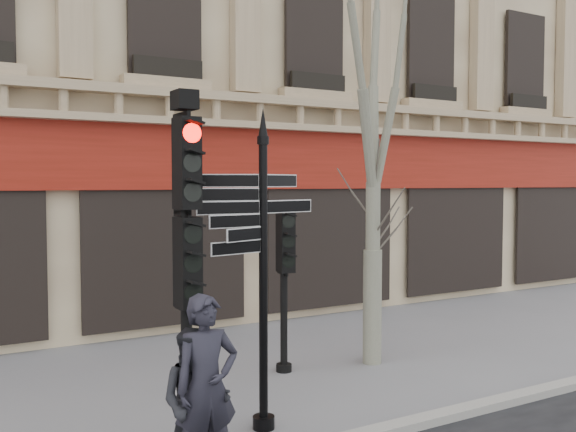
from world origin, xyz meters
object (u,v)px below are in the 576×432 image
(fingerpost, at_px, (263,215))
(plane_tree, at_px, (374,51))
(pedestrian_b, at_px, (195,402))
(traffic_signal_main, at_px, (186,226))
(pedestrian_a, at_px, (207,386))
(traffic_signal_secondary, at_px, (284,259))

(fingerpost, bearing_deg, plane_tree, 27.71)
(pedestrian_b, bearing_deg, plane_tree, 61.21)
(fingerpost, height_order, traffic_signal_main, traffic_signal_main)
(plane_tree, distance_m, pedestrian_a, 6.47)
(traffic_signal_main, bearing_deg, pedestrian_b, -103.90)
(pedestrian_b, bearing_deg, pedestrian_a, -8.77)
(fingerpost, relative_size, pedestrian_a, 2.08)
(plane_tree, xyz_separation_m, pedestrian_b, (-4.21, -2.41, -4.50))
(pedestrian_b, bearing_deg, traffic_signal_main, 107.67)
(traffic_signal_secondary, distance_m, pedestrian_a, 3.92)
(fingerpost, xyz_separation_m, pedestrian_a, (-1.13, -0.85, -1.73))
(fingerpost, distance_m, pedestrian_a, 2.24)
(plane_tree, bearing_deg, pedestrian_a, -148.79)
(traffic_signal_main, bearing_deg, plane_tree, 23.55)
(fingerpost, bearing_deg, traffic_signal_secondary, 52.92)
(fingerpost, height_order, pedestrian_a, fingerpost)
(plane_tree, bearing_deg, traffic_signal_secondary, 167.89)
(fingerpost, distance_m, traffic_signal_main, 1.09)
(traffic_signal_secondary, xyz_separation_m, plane_tree, (1.55, -0.33, 3.44))
(fingerpost, height_order, plane_tree, plane_tree)
(pedestrian_a, xyz_separation_m, pedestrian_b, (-0.10, 0.08, -0.18))
(traffic_signal_secondary, relative_size, pedestrian_a, 1.38)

